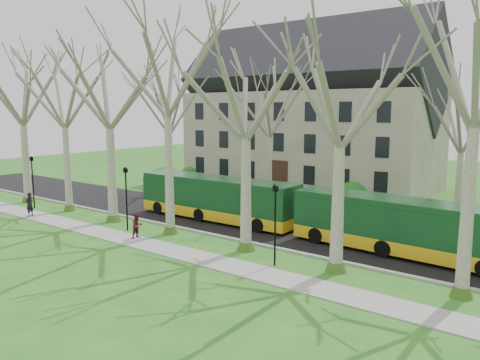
% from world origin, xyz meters
% --- Properties ---
extents(ground, '(120.00, 120.00, 0.00)m').
position_xyz_m(ground, '(0.00, 0.00, 0.00)').
color(ground, '#236B1E').
rests_on(ground, ground).
extents(sidewalk, '(70.00, 2.00, 0.06)m').
position_xyz_m(sidewalk, '(0.00, -2.50, 0.03)').
color(sidewalk, gray).
rests_on(sidewalk, ground).
extents(road, '(80.00, 8.00, 0.06)m').
position_xyz_m(road, '(0.00, 5.50, 0.03)').
color(road, black).
rests_on(road, ground).
extents(curb, '(80.00, 0.25, 0.14)m').
position_xyz_m(curb, '(0.00, 1.50, 0.07)').
color(curb, '#A5A39E').
rests_on(curb, ground).
extents(building, '(26.50, 12.20, 16.00)m').
position_xyz_m(building, '(-6.00, 24.00, 8.07)').
color(building, gray).
rests_on(building, ground).
extents(tree_row_verge, '(49.00, 7.00, 14.00)m').
position_xyz_m(tree_row_verge, '(0.00, 0.30, 7.00)').
color(tree_row_verge, gray).
rests_on(tree_row_verge, ground).
extents(tree_row_far, '(33.00, 7.00, 12.00)m').
position_xyz_m(tree_row_far, '(-1.33, 11.00, 6.00)').
color(tree_row_far, gray).
rests_on(tree_row_far, ground).
extents(lamp_row, '(36.22, 0.22, 4.30)m').
position_xyz_m(lamp_row, '(-0.00, -1.00, 2.57)').
color(lamp_row, black).
rests_on(lamp_row, ground).
extents(hedges, '(30.60, 8.60, 2.00)m').
position_xyz_m(hedges, '(-4.67, 14.00, 1.00)').
color(hedges, '#1A5819').
rests_on(hedges, ground).
extents(bus_lead, '(13.07, 2.90, 3.26)m').
position_xyz_m(bus_lead, '(-3.04, 5.01, 1.69)').
color(bus_lead, '#113E1E').
rests_on(bus_lead, road).
extents(bus_follow, '(13.11, 3.32, 3.25)m').
position_xyz_m(bus_follow, '(10.80, 4.92, 1.68)').
color(bus_follow, '#113E1E').
rests_on(bus_follow, road).
extents(pedestrian_a, '(0.63, 0.78, 1.83)m').
position_xyz_m(pedestrian_a, '(-15.27, -2.88, 0.98)').
color(pedestrian_a, black).
rests_on(pedestrian_a, sidewalk).
extents(pedestrian_b, '(0.62, 0.79, 1.57)m').
position_xyz_m(pedestrian_b, '(-3.81, -1.98, 0.85)').
color(pedestrian_b, '#561321').
rests_on(pedestrian_b, sidewalk).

